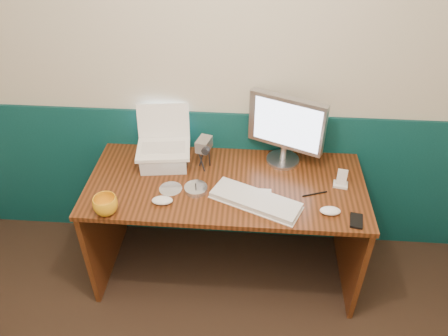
# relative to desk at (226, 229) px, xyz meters

# --- Properties ---
(back_wall) EXTENTS (3.50, 0.04, 2.50)m
(back_wall) POSITION_rel_desk_xyz_m (-0.09, 0.37, 0.88)
(back_wall) COLOR beige
(back_wall) RESTS_ON ground
(wainscot) EXTENTS (3.48, 0.02, 1.00)m
(wainscot) POSITION_rel_desk_xyz_m (-0.09, 0.36, 0.12)
(wainscot) COLOR #073235
(wainscot) RESTS_ON ground
(desk) EXTENTS (1.60, 0.70, 0.75)m
(desk) POSITION_rel_desk_xyz_m (0.00, 0.00, 0.00)
(desk) COLOR #351A09
(desk) RESTS_ON ground
(laptop_riser) EXTENTS (0.30, 0.26, 0.09)m
(laptop_riser) POSITION_rel_desk_xyz_m (-0.39, 0.16, 0.42)
(laptop_riser) COLOR silver
(laptop_riser) RESTS_ON desk
(laptop) EXTENTS (0.34, 0.28, 0.26)m
(laptop) POSITION_rel_desk_xyz_m (-0.39, 0.16, 0.60)
(laptop) COLOR white
(laptop) RESTS_ON laptop_riser
(monitor) EXTENTS (0.47, 0.30, 0.45)m
(monitor) POSITION_rel_desk_xyz_m (0.33, 0.24, 0.60)
(monitor) COLOR #ADADB2
(monitor) RESTS_ON desk
(keyboard) EXTENTS (0.51, 0.35, 0.03)m
(keyboard) POSITION_rel_desk_xyz_m (0.17, -0.16, 0.39)
(keyboard) COLOR silver
(keyboard) RESTS_ON desk
(mouse_right) EXTENTS (0.11, 0.07, 0.04)m
(mouse_right) POSITION_rel_desk_xyz_m (0.57, -0.21, 0.39)
(mouse_right) COLOR white
(mouse_right) RESTS_ON desk
(mouse_left) EXTENTS (0.12, 0.08, 0.04)m
(mouse_left) POSITION_rel_desk_xyz_m (-0.33, -0.20, 0.39)
(mouse_left) COLOR white
(mouse_left) RESTS_ON desk
(mug) EXTENTS (0.15, 0.15, 0.10)m
(mug) POSITION_rel_desk_xyz_m (-0.61, -0.30, 0.43)
(mug) COLOR orange
(mug) RESTS_ON desk
(camcorder) EXTENTS (0.12, 0.14, 0.19)m
(camcorder) POSITION_rel_desk_xyz_m (-0.14, 0.14, 0.47)
(camcorder) COLOR #A8A9AD
(camcorder) RESTS_ON desk
(cd_spindle) EXTENTS (0.13, 0.13, 0.03)m
(cd_spindle) POSITION_rel_desk_xyz_m (-0.16, -0.08, 0.39)
(cd_spindle) COLOR silver
(cd_spindle) RESTS_ON desk
(cd_loose_a) EXTENTS (0.13, 0.13, 0.00)m
(cd_loose_a) POSITION_rel_desk_xyz_m (-0.31, -0.08, 0.38)
(cd_loose_a) COLOR silver
(cd_loose_a) RESTS_ON desk
(pen) EXTENTS (0.14, 0.06, 0.01)m
(pen) POSITION_rel_desk_xyz_m (0.50, -0.07, 0.38)
(pen) COLOR black
(pen) RESTS_ON desk
(papers) EXTENTS (0.15, 0.10, 0.00)m
(papers) POSITION_rel_desk_xyz_m (0.19, -0.09, 0.38)
(papers) COLOR silver
(papers) RESTS_ON desk
(dock) EXTENTS (0.09, 0.07, 0.02)m
(dock) POSITION_rel_desk_xyz_m (0.65, 0.02, 0.38)
(dock) COLOR white
(dock) RESTS_ON desk
(music_player) EXTENTS (0.06, 0.04, 0.10)m
(music_player) POSITION_rel_desk_xyz_m (0.65, 0.02, 0.44)
(music_player) COLOR white
(music_player) RESTS_ON dock
(pda) EXTENTS (0.08, 0.12, 0.01)m
(pda) POSITION_rel_desk_xyz_m (0.70, -0.27, 0.38)
(pda) COLOR black
(pda) RESTS_ON desk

